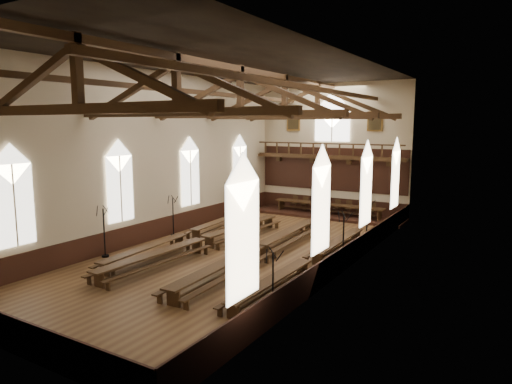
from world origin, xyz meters
TOP-DOWN VIEW (x-y plane):
  - ground at (0.00, 0.00)m, footprint 26.00×26.00m
  - room_walls at (0.00, 0.00)m, footprint 26.00×26.00m
  - wainscot_band at (0.00, 0.00)m, footprint 12.00×26.00m
  - side_windows at (-0.00, -0.00)m, footprint 11.85×19.80m
  - end_window at (0.00, 12.90)m, footprint 2.80×0.12m
  - minstrels_gallery at (0.00, 12.66)m, footprint 11.80×1.24m
  - portraits at (0.00, 12.90)m, footprint 7.75×0.09m
  - roof_trusses at (0.00, -0.00)m, footprint 11.70×25.70m
  - refectory_row_a at (-3.69, -0.06)m, footprint 1.85×13.83m
  - refectory_row_b at (-1.90, -0.91)m, footprint 1.80×14.45m
  - refectory_row_c at (1.59, -0.75)m, footprint 1.87×14.67m
  - refectory_row_d at (4.54, -0.96)m, footprint 1.40×13.70m
  - dais at (0.38, 11.40)m, footprint 11.40×2.77m
  - high_table at (0.38, 11.40)m, footprint 8.59×1.15m
  - high_chairs at (0.38, 12.23)m, footprint 6.75×0.45m
  - candelabrum_left_near at (-5.55, -4.53)m, footprint 0.79×0.83m
  - candelabrum_left_mid at (-5.55, 0.83)m, footprint 0.68×0.78m
  - candelabrum_left_far at (-5.55, 7.05)m, footprint 0.82×0.77m
  - candelabrum_right_near at (5.55, -6.47)m, footprint 0.67×0.77m
  - candelabrum_right_mid at (5.55, 0.73)m, footprint 0.76×0.82m
  - candelabrum_right_far at (5.55, 4.51)m, footprint 0.82×0.81m

SIDE VIEW (x-z plane):
  - ground at x=0.00m, z-range 0.00..0.00m
  - dais at x=0.38m, z-range 0.00..0.18m
  - refectory_row_d at x=4.54m, z-range 0.15..0.83m
  - refectory_row_a at x=-3.69m, z-range 0.16..0.84m
  - refectory_row_b at x=-1.90m, z-range 0.17..0.92m
  - refectory_row_c at x=1.59m, z-range 0.18..0.95m
  - wainscot_band at x=0.00m, z-range 0.00..1.20m
  - high_chairs at x=0.38m, z-range 0.23..1.25m
  - candelabrum_right_near at x=5.55m, z-range -0.49..2.02m
  - candelabrum_left_mid at x=-5.55m, z-range -0.50..2.05m
  - candelabrum_right_mid at x=5.55m, z-range -0.53..2.16m
  - candelabrum_left_far at x=-5.55m, z-range -0.53..2.19m
  - candelabrum_left_near at x=-5.55m, z-range -0.54..2.20m
  - candelabrum_right_far at x=5.55m, z-range -0.54..2.21m
  - high_table at x=0.38m, z-range 0.46..1.27m
  - side_windows at x=0.00m, z-range 1.49..5.99m
  - minstrels_gallery at x=0.00m, z-range 2.06..5.76m
  - room_walls at x=0.00m, z-range -6.54..19.46m
  - portraits at x=0.00m, z-range 6.38..7.82m
  - end_window at x=0.00m, z-range 5.32..9.12m
  - roof_trusses at x=0.00m, z-range 6.82..9.62m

